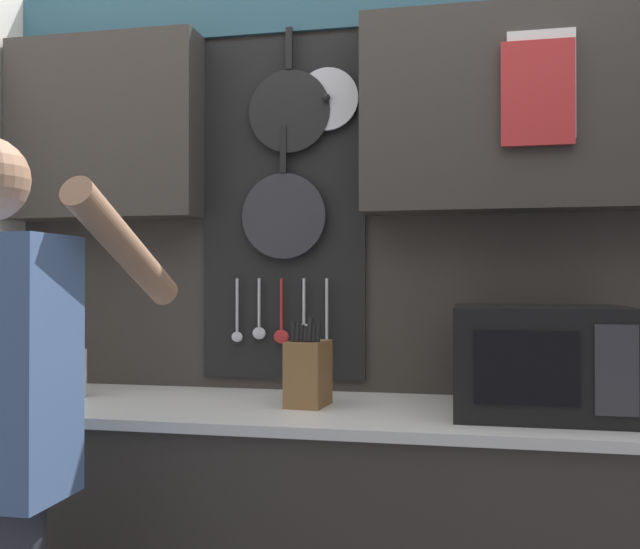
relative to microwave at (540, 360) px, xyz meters
name	(u,v)px	position (x,y,z in m)	size (l,w,h in m)	color
back_wall_unit	(350,230)	(-0.59, 0.29, 0.40)	(3.03, 0.23, 2.36)	#38332D
microwave	(540,360)	(0.00, 0.00, 0.00)	(0.48, 0.40, 0.31)	black
knife_block	(308,372)	(-0.68, 0.00, -0.05)	(0.12, 0.16, 0.27)	brown
utensil_crock	(69,369)	(-1.48, 0.00, -0.06)	(0.11, 0.11, 0.36)	white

